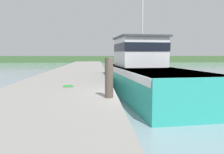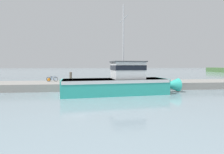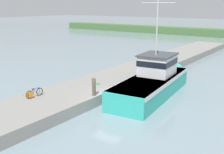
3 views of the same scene
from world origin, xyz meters
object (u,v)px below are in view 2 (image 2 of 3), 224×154
bicycle_touring (51,79)px  mooring_post (71,78)px  fishing_boat_main (121,82)px  water_bottle_by_bike (50,80)px  water_bottle_on_curb (60,80)px

bicycle_touring → mooring_post: bearing=45.1°
fishing_boat_main → bicycle_touring: bearing=-130.6°
mooring_post → water_bottle_by_bike: size_ratio=7.67×
bicycle_touring → water_bottle_by_bike: 1.06m
fishing_boat_main → bicycle_touring: fishing_boat_main is taller
mooring_post → water_bottle_on_curb: 4.81m
water_bottle_on_curb → water_bottle_by_bike: (-0.45, -1.51, -0.01)m
mooring_post → water_bottle_by_bike: mooring_post is taller
fishing_boat_main → bicycle_touring: 11.09m
fishing_boat_main → water_bottle_by_bike: fishing_boat_main is taller
mooring_post → bicycle_touring: bearing=-139.1°
bicycle_touring → mooring_post: (3.76, 3.26, 0.42)m
fishing_boat_main → water_bottle_on_curb: fishing_boat_main is taller
water_bottle_by_bike → bicycle_touring: bearing=21.6°
fishing_boat_main → bicycle_touring: (-6.27, -9.14, -0.10)m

